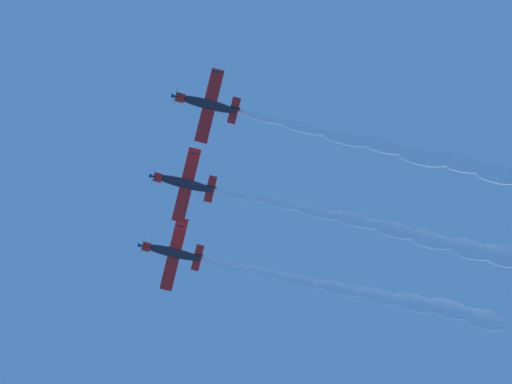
% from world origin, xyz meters
% --- Properties ---
extents(airplane_lead, '(8.53, 8.20, 3.79)m').
position_xyz_m(airplane_lead, '(13.45, -8.56, 88.41)').
color(airplane_lead, '#232328').
extents(airplane_left_wingman, '(8.68, 8.19, 3.37)m').
position_xyz_m(airplane_left_wingman, '(3.79, -5.94, 88.49)').
color(airplane_left_wingman, '#232328').
extents(airplane_right_wingman, '(8.58, 8.19, 3.63)m').
position_xyz_m(airplane_right_wingman, '(-4.63, -2.70, 88.89)').
color(airplane_right_wingman, '#232328').
extents(smoke_trail_lead, '(14.96, 39.63, 4.37)m').
position_xyz_m(smoke_trail_lead, '(23.16, 20.67, 90.35)').
color(smoke_trail_lead, white).
extents(smoke_trail_left_wingman, '(14.57, 40.02, 4.47)m').
position_xyz_m(smoke_trail_left_wingman, '(13.46, 23.34, 90.40)').
color(smoke_trail_left_wingman, white).
extents(smoke_trail_right_wingman, '(14.75, 39.85, 4.72)m').
position_xyz_m(smoke_trail_right_wingman, '(5.14, 26.59, 90.87)').
color(smoke_trail_right_wingman, white).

